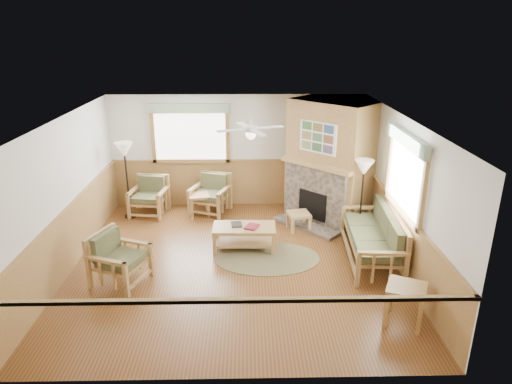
{
  "coord_description": "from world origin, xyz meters",
  "views": [
    {
      "loc": [
        0.23,
        -7.59,
        4.19
      ],
      "look_at": [
        0.4,
        0.7,
        1.15
      ],
      "focal_mm": 32.0,
      "sensor_mm": 36.0,
      "label": 1
    }
  ],
  "objects_px": {
    "sofa": "(371,236)",
    "footstool": "(299,221)",
    "armchair_back_left": "(149,197)",
    "end_table_sofa": "(405,304)",
    "end_table_chairs": "(199,205)",
    "floor_lamp_right": "(361,200)",
    "floor_lamp_left": "(127,180)",
    "armchair_back_right": "(210,194)",
    "coffee_table": "(244,238)",
    "armchair_left": "(120,259)"
  },
  "relations": [
    {
      "from": "end_table_chairs",
      "to": "footstool",
      "type": "height_order",
      "value": "end_table_chairs"
    },
    {
      "from": "end_table_sofa",
      "to": "floor_lamp_right",
      "type": "xyz_separation_m",
      "value": [
        0.0,
        2.88,
        0.54
      ]
    },
    {
      "from": "armchair_back_left",
      "to": "end_table_sofa",
      "type": "height_order",
      "value": "armchair_back_left"
    },
    {
      "from": "sofa",
      "to": "end_table_sofa",
      "type": "height_order",
      "value": "sofa"
    },
    {
      "from": "sofa",
      "to": "armchair_back_left",
      "type": "relative_size",
      "value": 2.39
    },
    {
      "from": "armchair_left",
      "to": "floor_lamp_left",
      "type": "distance_m",
      "value": 2.98
    },
    {
      "from": "sofa",
      "to": "footstool",
      "type": "height_order",
      "value": "sofa"
    },
    {
      "from": "coffee_table",
      "to": "end_table_chairs",
      "type": "height_order",
      "value": "end_table_chairs"
    },
    {
      "from": "floor_lamp_left",
      "to": "armchair_back_left",
      "type": "bearing_deg",
      "value": 16.28
    },
    {
      "from": "armchair_back_left",
      "to": "footstool",
      "type": "relative_size",
      "value": 1.95
    },
    {
      "from": "armchair_left",
      "to": "footstool",
      "type": "relative_size",
      "value": 1.99
    },
    {
      "from": "sofa",
      "to": "footstool",
      "type": "bearing_deg",
      "value": -133.93
    },
    {
      "from": "armchair_back_left",
      "to": "end_table_sofa",
      "type": "xyz_separation_m",
      "value": [
        4.62,
        -4.26,
        -0.13
      ]
    },
    {
      "from": "floor_lamp_left",
      "to": "coffee_table",
      "type": "bearing_deg",
      "value": -32.62
    },
    {
      "from": "floor_lamp_left",
      "to": "sofa",
      "type": "bearing_deg",
      "value": -23.24
    },
    {
      "from": "armchair_back_right",
      "to": "end_table_sofa",
      "type": "bearing_deg",
      "value": -34.11
    },
    {
      "from": "armchair_left",
      "to": "armchair_back_left",
      "type": "bearing_deg",
      "value": 23.49
    },
    {
      "from": "armchair_back_right",
      "to": "floor_lamp_left",
      "type": "relative_size",
      "value": 0.51
    },
    {
      "from": "armchair_back_left",
      "to": "floor_lamp_right",
      "type": "height_order",
      "value": "floor_lamp_right"
    },
    {
      "from": "end_table_sofa",
      "to": "coffee_table",
      "type": "bearing_deg",
      "value": 134.4
    },
    {
      "from": "sofa",
      "to": "footstool",
      "type": "relative_size",
      "value": 4.68
    },
    {
      "from": "armchair_back_right",
      "to": "end_table_sofa",
      "type": "distance_m",
      "value": 5.4
    },
    {
      "from": "sofa",
      "to": "armchair_back_right",
      "type": "distance_m",
      "value": 3.99
    },
    {
      "from": "sofa",
      "to": "floor_lamp_right",
      "type": "distance_m",
      "value": 0.98
    },
    {
      "from": "end_table_chairs",
      "to": "floor_lamp_left",
      "type": "xyz_separation_m",
      "value": [
        -1.6,
        -0.04,
        0.63
      ]
    },
    {
      "from": "sofa",
      "to": "end_table_sofa",
      "type": "bearing_deg",
      "value": 4.17
    },
    {
      "from": "armchair_back_right",
      "to": "armchair_left",
      "type": "relative_size",
      "value": 1.0
    },
    {
      "from": "armchair_left",
      "to": "footstool",
      "type": "xyz_separation_m",
      "value": [
        3.29,
        2.08,
        -0.25
      ]
    },
    {
      "from": "floor_lamp_left",
      "to": "armchair_left",
      "type": "bearing_deg",
      "value": -79.43
    },
    {
      "from": "armchair_left",
      "to": "end_table_chairs",
      "type": "bearing_deg",
      "value": 1.38
    },
    {
      "from": "floor_lamp_right",
      "to": "footstool",
      "type": "bearing_deg",
      "value": 160.12
    },
    {
      "from": "coffee_table",
      "to": "armchair_back_right",
      "type": "bearing_deg",
      "value": 114.2
    },
    {
      "from": "end_table_chairs",
      "to": "floor_lamp_left",
      "type": "relative_size",
      "value": 0.29
    },
    {
      "from": "footstool",
      "to": "floor_lamp_right",
      "type": "xyz_separation_m",
      "value": [
        1.21,
        -0.44,
        0.66
      ]
    },
    {
      "from": "armchair_back_right",
      "to": "coffee_table",
      "type": "bearing_deg",
      "value": -47.46
    },
    {
      "from": "armchair_back_right",
      "to": "floor_lamp_right",
      "type": "distance_m",
      "value": 3.54
    },
    {
      "from": "floor_lamp_right",
      "to": "end_table_sofa",
      "type": "bearing_deg",
      "value": -90.0
    },
    {
      "from": "floor_lamp_left",
      "to": "end_table_sofa",
      "type": "bearing_deg",
      "value": -39.37
    },
    {
      "from": "armchair_back_left",
      "to": "end_table_chairs",
      "type": "relative_size",
      "value": 1.72
    },
    {
      "from": "sofa",
      "to": "armchair_back_left",
      "type": "bearing_deg",
      "value": -112.21
    },
    {
      "from": "armchair_left",
      "to": "footstool",
      "type": "distance_m",
      "value": 3.9
    },
    {
      "from": "armchair_back_right",
      "to": "armchair_left",
      "type": "distance_m",
      "value": 3.37
    },
    {
      "from": "armchair_back_right",
      "to": "end_table_chairs",
      "type": "xyz_separation_m",
      "value": [
        -0.24,
        -0.18,
        -0.2
      ]
    },
    {
      "from": "end_table_sofa",
      "to": "floor_lamp_right",
      "type": "bearing_deg",
      "value": 90.0
    },
    {
      "from": "armchair_back_right",
      "to": "end_table_chairs",
      "type": "bearing_deg",
      "value": -123.82
    },
    {
      "from": "armchair_left",
      "to": "floor_lamp_right",
      "type": "bearing_deg",
      "value": -48.65
    },
    {
      "from": "end_table_chairs",
      "to": "floor_lamp_right",
      "type": "bearing_deg",
      "value": -20.6
    },
    {
      "from": "armchair_back_right",
      "to": "floor_lamp_right",
      "type": "xyz_separation_m",
      "value": [
        3.2,
        -1.47,
        0.4
      ]
    },
    {
      "from": "sofa",
      "to": "floor_lamp_right",
      "type": "relative_size",
      "value": 1.24
    },
    {
      "from": "armchair_back_left",
      "to": "armchair_back_right",
      "type": "relative_size",
      "value": 0.98
    }
  ]
}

